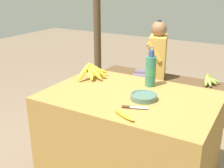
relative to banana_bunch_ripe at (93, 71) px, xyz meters
name	(u,v)px	position (x,y,z in m)	size (l,w,h in m)	color
market_counter	(129,136)	(0.47, -0.19, -0.44)	(1.33, 0.90, 0.74)	olive
banana_bunch_ripe	(93,71)	(0.00, 0.00, 0.00)	(0.20, 0.34, 0.16)	#4C381E
serving_bowl	(144,96)	(0.60, -0.22, -0.05)	(0.20, 0.20, 0.04)	#4C6B5B
water_bottle	(151,71)	(0.53, 0.08, 0.06)	(0.09, 0.09, 0.34)	#337556
loose_banana_front	(124,114)	(0.61, -0.55, -0.05)	(0.20, 0.13, 0.04)	yellow
knife	(131,107)	(0.59, -0.41, -0.06)	(0.18, 0.09, 0.02)	#BCBCC1
wooden_bench	(167,83)	(0.30, 1.22, -0.44)	(1.71, 0.32, 0.44)	brown
seated_vendor	(154,59)	(0.12, 1.18, -0.15)	(0.46, 0.43, 1.15)	#564C60
banana_bunch_green	(209,79)	(0.81, 1.22, -0.31)	(0.19, 0.29, 0.14)	#4C381E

